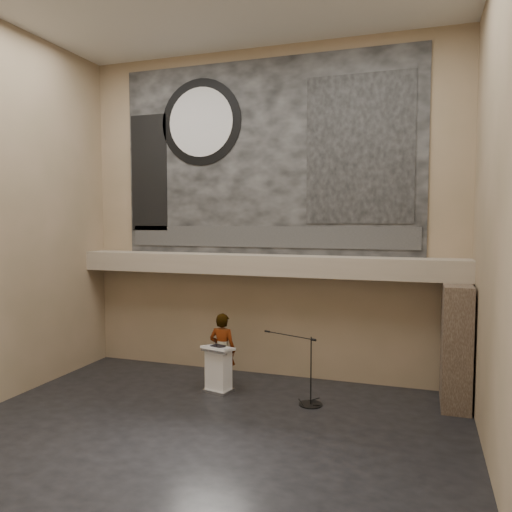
% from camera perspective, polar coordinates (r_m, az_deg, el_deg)
% --- Properties ---
extents(floor, '(10.00, 10.00, 0.00)m').
position_cam_1_polar(floor, '(10.17, -6.09, -19.61)').
color(floor, black).
rests_on(floor, ground).
extents(wall_back, '(10.00, 0.02, 8.50)m').
position_cam_1_polar(wall_back, '(13.05, 1.12, 4.85)').
color(wall_back, '#817052').
rests_on(wall_back, floor).
extents(wall_front, '(10.00, 0.02, 8.50)m').
position_cam_1_polar(wall_front, '(5.92, -22.83, 5.37)').
color(wall_front, '#817052').
rests_on(wall_front, floor).
extents(wall_right, '(0.02, 8.00, 8.50)m').
position_cam_1_polar(wall_right, '(8.52, 26.02, 4.80)').
color(wall_right, '#817052').
rests_on(wall_right, floor).
extents(soffit, '(10.00, 0.80, 0.50)m').
position_cam_1_polar(soffit, '(12.72, 0.57, -1.00)').
color(soffit, gray).
rests_on(soffit, wall_back).
extents(sprinkler_left, '(0.04, 0.04, 0.06)m').
position_cam_1_polar(sprinkler_left, '(13.28, -6.08, -2.02)').
color(sprinkler_left, '#B2893D').
rests_on(sprinkler_left, soffit).
extents(sprinkler_right, '(0.04, 0.04, 0.06)m').
position_cam_1_polar(sprinkler_right, '(12.25, 8.99, -2.57)').
color(sprinkler_right, '#B2893D').
rests_on(sprinkler_right, soffit).
extents(banner, '(8.00, 0.05, 5.00)m').
position_cam_1_polar(banner, '(13.12, 1.09, 11.19)').
color(banner, black).
rests_on(banner, wall_back).
extents(banner_text_strip, '(7.76, 0.02, 0.55)m').
position_cam_1_polar(banner_text_strip, '(12.99, 1.02, 2.20)').
color(banner_text_strip, '#2E2E2E').
rests_on(banner_text_strip, banner).
extents(banner_clock_rim, '(2.30, 0.02, 2.30)m').
position_cam_1_polar(banner_clock_rim, '(13.88, -6.32, 14.96)').
color(banner_clock_rim, black).
rests_on(banner_clock_rim, banner).
extents(banner_clock_face, '(1.84, 0.02, 1.84)m').
position_cam_1_polar(banner_clock_face, '(13.86, -6.35, 14.97)').
color(banner_clock_face, silver).
rests_on(banner_clock_face, banner).
extents(banner_building_print, '(2.60, 0.02, 3.60)m').
position_cam_1_polar(banner_building_print, '(12.59, 11.75, 11.87)').
color(banner_building_print, black).
rests_on(banner_building_print, banner).
extents(banner_brick_print, '(1.10, 0.02, 3.20)m').
position_cam_1_polar(banner_brick_print, '(14.43, -12.13, 9.26)').
color(banner_brick_print, black).
rests_on(banner_brick_print, banner).
extents(stone_pier, '(0.60, 1.40, 2.70)m').
position_cam_1_polar(stone_pier, '(11.94, 21.90, -9.42)').
color(stone_pier, '#403227').
rests_on(stone_pier, floor).
extents(lectern, '(0.79, 0.64, 1.13)m').
position_cam_1_polar(lectern, '(12.16, -4.31, -12.77)').
color(lectern, silver).
rests_on(lectern, floor).
extents(binder, '(0.35, 0.32, 0.04)m').
position_cam_1_polar(binder, '(11.98, -4.38, -10.23)').
color(binder, black).
rests_on(binder, lectern).
extents(papers, '(0.26, 0.32, 0.00)m').
position_cam_1_polar(papers, '(12.01, -4.81, -10.27)').
color(papers, white).
rests_on(papers, lectern).
extents(speaker_person, '(0.68, 0.45, 1.83)m').
position_cam_1_polar(speaker_person, '(12.39, -3.85, -10.71)').
color(speaker_person, silver).
rests_on(speaker_person, floor).
extents(mic_stand, '(1.47, 0.73, 1.53)m').
position_cam_1_polar(mic_stand, '(11.53, 6.07, -15.41)').
color(mic_stand, black).
rests_on(mic_stand, floor).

